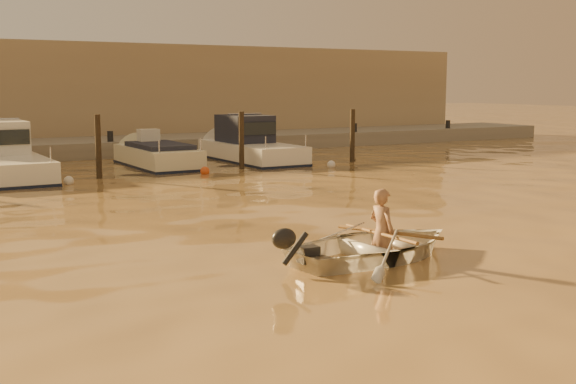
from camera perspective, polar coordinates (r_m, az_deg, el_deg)
ground_plane at (r=11.13m, az=6.03°, el=-6.70°), size 160.00×160.00×0.00m
dinghy at (r=12.27m, az=7.07°, el=-4.22°), size 3.54×2.71×0.68m
person at (r=12.29m, az=7.43°, el=-3.16°), size 0.41×0.58×1.48m
outboard_motor at (r=11.30m, az=1.54°, el=-4.96°), size 0.94×0.50×0.70m
oar_port at (r=12.40m, az=7.93°, el=-3.17°), size 0.72×2.01×0.13m
oar_starboard at (r=12.26m, az=7.26°, el=-3.29°), size 0.19×2.10×0.13m
moored_boat_3 at (r=26.34m, az=-10.26°, el=2.48°), size 1.83×5.38×0.95m
moored_boat_4 at (r=27.81m, az=-2.92°, el=3.74°), size 2.04×6.36×1.75m
piling_2 at (r=23.37m, az=-14.75°, el=3.26°), size 0.18×0.18×2.20m
piling_3 at (r=25.15m, az=-3.69°, el=3.87°), size 0.18×0.18×2.20m
piling_4 at (r=27.56m, az=5.11°, el=4.25°), size 0.18×0.18×2.20m
fender_c at (r=22.21m, az=-16.94°, el=0.84°), size 0.30×0.30×0.30m
fender_d at (r=23.88m, az=-6.58°, el=1.66°), size 0.30×0.30×0.30m
fender_e at (r=25.69m, az=3.44°, el=2.17°), size 0.30×0.30×0.30m
quay at (r=30.94m, az=-18.17°, el=2.92°), size 52.00×4.00×1.00m
waterfront_building at (r=36.22m, az=-20.17°, el=7.14°), size 46.00×7.00×4.80m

